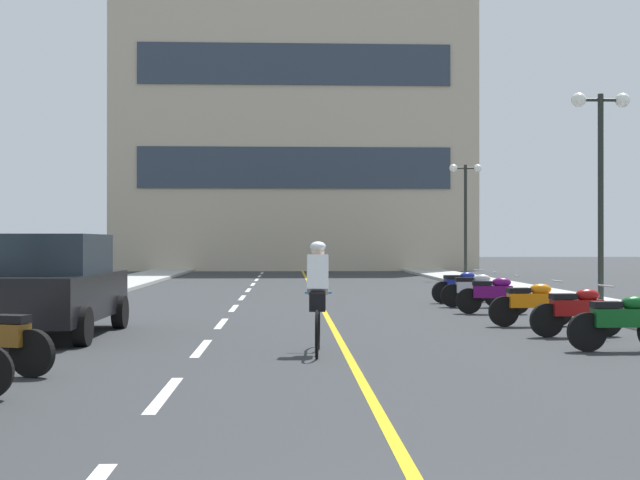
# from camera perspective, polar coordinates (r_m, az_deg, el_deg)

# --- Properties ---
(ground_plane) EXTENTS (140.00, 140.00, 0.00)m
(ground_plane) POSITION_cam_1_polar(r_m,az_deg,el_deg) (24.32, -0.73, -4.11)
(ground_plane) COLOR #2D3033
(curb_left) EXTENTS (2.40, 72.00, 0.12)m
(curb_left) POSITION_cam_1_polar(r_m,az_deg,el_deg) (28.08, -15.79, -3.45)
(curb_left) COLOR #A8A8A3
(curb_left) RESTS_ON ground
(curb_right) EXTENTS (2.40, 72.00, 0.12)m
(curb_right) POSITION_cam_1_polar(r_m,az_deg,el_deg) (28.41, 13.80, -3.41)
(curb_right) COLOR #A8A8A3
(curb_right) RESTS_ON ground
(lane_dash_1) EXTENTS (0.14, 2.20, 0.01)m
(lane_dash_1) POSITION_cam_1_polar(r_m,az_deg,el_deg) (9.50, -10.55, -10.30)
(lane_dash_1) COLOR silver
(lane_dash_1) RESTS_ON ground
(lane_dash_2) EXTENTS (0.14, 2.20, 0.01)m
(lane_dash_2) POSITION_cam_1_polar(r_m,az_deg,el_deg) (13.43, -8.08, -7.31)
(lane_dash_2) COLOR silver
(lane_dash_2) RESTS_ON ground
(lane_dash_3) EXTENTS (0.14, 2.20, 0.01)m
(lane_dash_3) POSITION_cam_1_polar(r_m,az_deg,el_deg) (17.39, -6.74, -5.68)
(lane_dash_3) COLOR silver
(lane_dash_3) RESTS_ON ground
(lane_dash_4) EXTENTS (0.14, 2.20, 0.01)m
(lane_dash_4) POSITION_cam_1_polar(r_m,az_deg,el_deg) (21.37, -5.90, -4.65)
(lane_dash_4) COLOR silver
(lane_dash_4) RESTS_ON ground
(lane_dash_5) EXTENTS (0.14, 2.20, 0.01)m
(lane_dash_5) POSITION_cam_1_polar(r_m,az_deg,el_deg) (25.35, -5.33, -3.94)
(lane_dash_5) COLOR silver
(lane_dash_5) RESTS_ON ground
(lane_dash_6) EXTENTS (0.14, 2.20, 0.01)m
(lane_dash_6) POSITION_cam_1_polar(r_m,az_deg,el_deg) (29.34, -4.91, -3.42)
(lane_dash_6) COLOR silver
(lane_dash_6) RESTS_ON ground
(lane_dash_7) EXTENTS (0.14, 2.20, 0.01)m
(lane_dash_7) POSITION_cam_1_polar(r_m,az_deg,el_deg) (33.33, -4.60, -3.03)
(lane_dash_7) COLOR silver
(lane_dash_7) RESTS_ON ground
(lane_dash_8) EXTENTS (0.14, 2.20, 0.01)m
(lane_dash_8) POSITION_cam_1_polar(r_m,az_deg,el_deg) (37.32, -4.35, -2.72)
(lane_dash_8) COLOR silver
(lane_dash_8) RESTS_ON ground
(lane_dash_9) EXTENTS (0.14, 2.20, 0.01)m
(lane_dash_9) POSITION_cam_1_polar(r_m,az_deg,el_deg) (41.31, -4.15, -2.47)
(lane_dash_9) COLOR silver
(lane_dash_9) RESTS_ON ground
(lane_dash_10) EXTENTS (0.14, 2.20, 0.01)m
(lane_dash_10) POSITION_cam_1_polar(r_m,az_deg,el_deg) (45.31, -3.98, -2.27)
(lane_dash_10) COLOR silver
(lane_dash_10) RESTS_ON ground
(lane_dash_11) EXTENTS (0.14, 2.20, 0.01)m
(lane_dash_11) POSITION_cam_1_polar(r_m,az_deg,el_deg) (49.30, -3.84, -2.10)
(lane_dash_11) COLOR silver
(lane_dash_11) RESTS_ON ground
(centre_line_yellow) EXTENTS (0.12, 66.00, 0.01)m
(centre_line_yellow) POSITION_cam_1_polar(r_m,az_deg,el_deg) (27.32, -0.38, -3.67)
(centre_line_yellow) COLOR gold
(centre_line_yellow) RESTS_ON ground
(office_building) EXTENTS (21.54, 7.32, 19.97)m
(office_building) POSITION_cam_1_polar(r_m,az_deg,el_deg) (52.52, -1.77, 8.94)
(office_building) COLOR #BCAD93
(office_building) RESTS_ON ground
(street_lamp_mid) EXTENTS (1.46, 0.36, 5.26)m
(street_lamp_mid) POSITION_cam_1_polar(r_m,az_deg,el_deg) (21.90, 18.60, 5.82)
(street_lamp_mid) COLOR black
(street_lamp_mid) RESTS_ON curb_right
(street_lamp_far) EXTENTS (1.46, 0.36, 5.07)m
(street_lamp_far) POSITION_cam_1_polar(r_m,az_deg,el_deg) (38.11, 9.90, 3.09)
(street_lamp_far) COLOR black
(street_lamp_far) RESTS_ON curb_right
(parked_car_near) EXTENTS (1.98, 4.23, 1.82)m
(parked_car_near) POSITION_cam_1_polar(r_m,az_deg,el_deg) (15.57, -17.63, -2.95)
(parked_car_near) COLOR black
(parked_car_near) RESTS_ON ground
(motorcycle_4) EXTENTS (1.70, 0.60, 0.92)m
(motorcycle_4) POSITION_cam_1_polar(r_m,az_deg,el_deg) (13.68, 19.96, -5.20)
(motorcycle_4) COLOR black
(motorcycle_4) RESTS_ON ground
(motorcycle_5) EXTENTS (1.70, 0.60, 0.92)m
(motorcycle_5) POSITION_cam_1_polar(r_m,az_deg,el_deg) (15.50, 17.15, -4.60)
(motorcycle_5) COLOR black
(motorcycle_5) RESTS_ON ground
(motorcycle_6) EXTENTS (1.70, 0.60, 0.92)m
(motorcycle_6) POSITION_cam_1_polar(r_m,az_deg,el_deg) (17.18, 14.22, -4.17)
(motorcycle_6) COLOR black
(motorcycle_6) RESTS_ON ground
(motorcycle_7) EXTENTS (1.69, 0.60, 0.92)m
(motorcycle_7) POSITION_cam_1_polar(r_m,az_deg,el_deg) (19.93, 11.74, -3.62)
(motorcycle_7) COLOR black
(motorcycle_7) RESTS_ON ground
(motorcycle_8) EXTENTS (1.70, 0.60, 0.92)m
(motorcycle_8) POSITION_cam_1_polar(r_m,az_deg,el_deg) (21.86, 10.49, -3.31)
(motorcycle_8) COLOR black
(motorcycle_8) RESTS_ON ground
(motorcycle_9) EXTENTS (1.68, 0.67, 0.92)m
(motorcycle_9) POSITION_cam_1_polar(r_m,az_deg,el_deg) (23.42, 9.61, -3.10)
(motorcycle_9) COLOR black
(motorcycle_9) RESTS_ON ground
(cyclist_rider) EXTENTS (0.42, 1.77, 1.71)m
(cyclist_rider) POSITION_cam_1_polar(r_m,az_deg,el_deg) (12.62, -0.16, -3.74)
(cyclist_rider) COLOR black
(cyclist_rider) RESTS_ON ground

